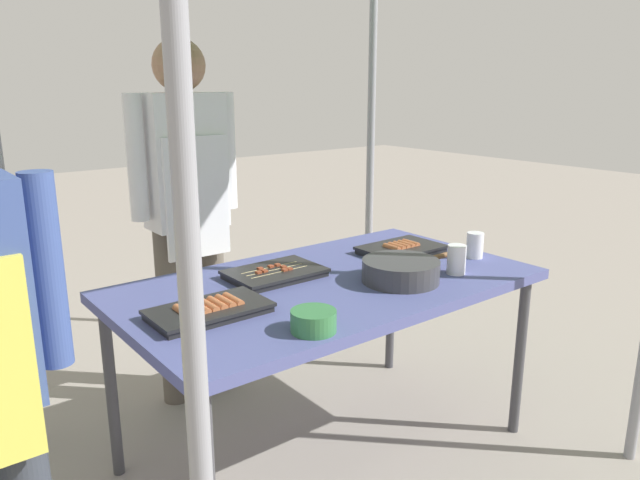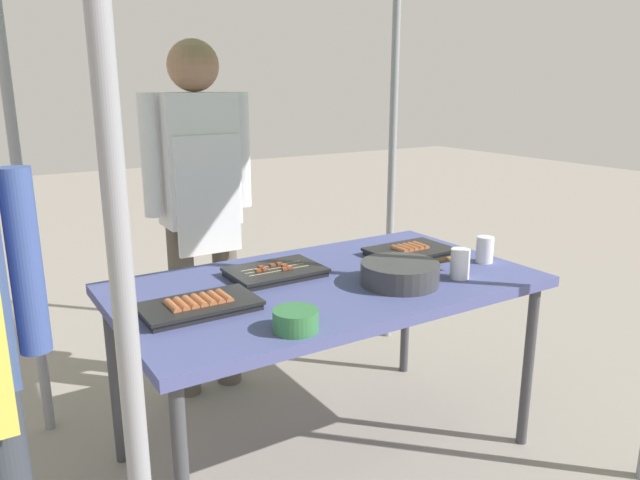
{
  "view_description": "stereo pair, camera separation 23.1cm",
  "coord_description": "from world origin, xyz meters",
  "px_view_note": "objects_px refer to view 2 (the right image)",
  "views": [
    {
      "loc": [
        -1.38,
        -1.72,
        1.49
      ],
      "look_at": [
        0.0,
        0.05,
        0.9
      ],
      "focal_mm": 33.66,
      "sensor_mm": 36.0,
      "label": 1
    },
    {
      "loc": [
        -1.19,
        -1.85,
        1.49
      ],
      "look_at": [
        0.0,
        0.05,
        0.9
      ],
      "focal_mm": 33.66,
      "sensor_mm": 36.0,
      "label": 2
    }
  ],
  "objects_px": {
    "tray_grilled_sausages": "(199,306)",
    "tray_meat_skewers": "(275,272)",
    "cooking_wok": "(400,272)",
    "condiment_bowl": "(296,320)",
    "tray_pork_links": "(410,251)",
    "drink_cup_by_wok": "(485,250)",
    "stall_table": "(327,293)",
    "drink_cup_near_edge": "(460,264)",
    "vendor_woman": "(200,192)"
  },
  "relations": [
    {
      "from": "tray_grilled_sausages",
      "to": "tray_meat_skewers",
      "type": "xyz_separation_m",
      "value": [
        0.39,
        0.2,
        -0.0
      ]
    },
    {
      "from": "cooking_wok",
      "to": "condiment_bowl",
      "type": "bearing_deg",
      "value": -162.67
    },
    {
      "from": "tray_grilled_sausages",
      "to": "tray_pork_links",
      "type": "xyz_separation_m",
      "value": [
        1.03,
        0.14,
        -0.0
      ]
    },
    {
      "from": "tray_grilled_sausages",
      "to": "drink_cup_by_wok",
      "type": "relative_size",
      "value": 3.48
    },
    {
      "from": "tray_grilled_sausages",
      "to": "tray_pork_links",
      "type": "distance_m",
      "value": 1.04
    },
    {
      "from": "stall_table",
      "to": "tray_meat_skewers",
      "type": "xyz_separation_m",
      "value": [
        -0.14,
        0.15,
        0.07
      ]
    },
    {
      "from": "stall_table",
      "to": "cooking_wok",
      "type": "relative_size",
      "value": 3.5
    },
    {
      "from": "tray_meat_skewers",
      "to": "tray_pork_links",
      "type": "bearing_deg",
      "value": -5.2
    },
    {
      "from": "drink_cup_near_edge",
      "to": "vendor_woman",
      "type": "distance_m",
      "value": 1.23
    },
    {
      "from": "stall_table",
      "to": "cooking_wok",
      "type": "distance_m",
      "value": 0.3
    },
    {
      "from": "stall_table",
      "to": "drink_cup_by_wok",
      "type": "height_order",
      "value": "drink_cup_by_wok"
    },
    {
      "from": "stall_table",
      "to": "tray_grilled_sausages",
      "type": "bearing_deg",
      "value": -175.08
    },
    {
      "from": "tray_grilled_sausages",
      "to": "condiment_bowl",
      "type": "xyz_separation_m",
      "value": [
        0.19,
        -0.31,
        0.01
      ]
    },
    {
      "from": "tray_grilled_sausages",
      "to": "tray_meat_skewers",
      "type": "relative_size",
      "value": 1.07
    },
    {
      "from": "drink_cup_near_edge",
      "to": "drink_cup_by_wok",
      "type": "distance_m",
      "value": 0.26
    },
    {
      "from": "stall_table",
      "to": "tray_meat_skewers",
      "type": "bearing_deg",
      "value": 133.12
    },
    {
      "from": "tray_pork_links",
      "to": "condiment_bowl",
      "type": "bearing_deg",
      "value": -151.72
    },
    {
      "from": "tray_grilled_sausages",
      "to": "condiment_bowl",
      "type": "height_order",
      "value": "condiment_bowl"
    },
    {
      "from": "tray_pork_links",
      "to": "drink_cup_by_wok",
      "type": "relative_size",
      "value": 3.21
    },
    {
      "from": "vendor_woman",
      "to": "tray_meat_skewers",
      "type": "bearing_deg",
      "value": 95.64
    },
    {
      "from": "tray_grilled_sausages",
      "to": "drink_cup_near_edge",
      "type": "height_order",
      "value": "drink_cup_near_edge"
    },
    {
      "from": "stall_table",
      "to": "tray_meat_skewers",
      "type": "height_order",
      "value": "tray_meat_skewers"
    },
    {
      "from": "drink_cup_by_wok",
      "to": "tray_pork_links",
      "type": "bearing_deg",
      "value": 128.95
    },
    {
      "from": "drink_cup_by_wok",
      "to": "condiment_bowl",
      "type": "bearing_deg",
      "value": -168.84
    },
    {
      "from": "tray_meat_skewers",
      "to": "cooking_wok",
      "type": "xyz_separation_m",
      "value": [
        0.35,
        -0.34,
        0.03
      ]
    },
    {
      "from": "stall_table",
      "to": "cooking_wok",
      "type": "bearing_deg",
      "value": -41.06
    },
    {
      "from": "tray_meat_skewers",
      "to": "cooking_wok",
      "type": "height_order",
      "value": "cooking_wok"
    },
    {
      "from": "tray_pork_links",
      "to": "condiment_bowl",
      "type": "xyz_separation_m",
      "value": [
        -0.84,
        -0.45,
        0.02
      ]
    },
    {
      "from": "tray_grilled_sausages",
      "to": "drink_cup_near_edge",
      "type": "xyz_separation_m",
      "value": [
        0.99,
        -0.2,
        0.04
      ]
    },
    {
      "from": "drink_cup_near_edge",
      "to": "vendor_woman",
      "type": "xyz_separation_m",
      "value": [
        -0.66,
        1.02,
        0.19
      ]
    },
    {
      "from": "stall_table",
      "to": "vendor_woman",
      "type": "bearing_deg",
      "value": 104.83
    },
    {
      "from": "condiment_bowl",
      "to": "drink_cup_by_wok",
      "type": "bearing_deg",
      "value": 11.16
    },
    {
      "from": "drink_cup_near_edge",
      "to": "cooking_wok",
      "type": "bearing_deg",
      "value": 164.58
    },
    {
      "from": "tray_pork_links",
      "to": "drink_cup_near_edge",
      "type": "height_order",
      "value": "drink_cup_near_edge"
    },
    {
      "from": "tray_meat_skewers",
      "to": "tray_pork_links",
      "type": "relative_size",
      "value": 1.02
    },
    {
      "from": "tray_grilled_sausages",
      "to": "vendor_woman",
      "type": "relative_size",
      "value": 0.23
    },
    {
      "from": "tray_pork_links",
      "to": "vendor_woman",
      "type": "distance_m",
      "value": 1.0
    },
    {
      "from": "stall_table",
      "to": "tray_meat_skewers",
      "type": "distance_m",
      "value": 0.22
    },
    {
      "from": "drink_cup_by_wok",
      "to": "vendor_woman",
      "type": "bearing_deg",
      "value": 134.25
    },
    {
      "from": "tray_grilled_sausages",
      "to": "tray_meat_skewers",
      "type": "bearing_deg",
      "value": 26.98
    },
    {
      "from": "cooking_wok",
      "to": "tray_pork_links",
      "type": "bearing_deg",
      "value": 44.29
    },
    {
      "from": "tray_pork_links",
      "to": "condiment_bowl",
      "type": "distance_m",
      "value": 0.95
    },
    {
      "from": "condiment_bowl",
      "to": "tray_grilled_sausages",
      "type": "bearing_deg",
      "value": 121.78
    },
    {
      "from": "tray_meat_skewers",
      "to": "condiment_bowl",
      "type": "xyz_separation_m",
      "value": [
        -0.2,
        -0.51,
        0.02
      ]
    },
    {
      "from": "stall_table",
      "to": "drink_cup_by_wok",
      "type": "relative_size",
      "value": 14.34
    },
    {
      "from": "drink_cup_by_wok",
      "to": "vendor_woman",
      "type": "height_order",
      "value": "vendor_woman"
    },
    {
      "from": "tray_grilled_sausages",
      "to": "tray_meat_skewers",
      "type": "height_order",
      "value": "tray_grilled_sausages"
    },
    {
      "from": "condiment_bowl",
      "to": "drink_cup_near_edge",
      "type": "bearing_deg",
      "value": 7.57
    },
    {
      "from": "drink_cup_near_edge",
      "to": "condiment_bowl",
      "type": "bearing_deg",
      "value": -172.43
    },
    {
      "from": "drink_cup_near_edge",
      "to": "drink_cup_by_wok",
      "type": "bearing_deg",
      "value": 22.19
    }
  ]
}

